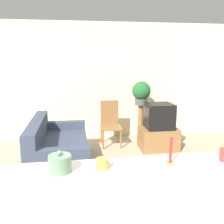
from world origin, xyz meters
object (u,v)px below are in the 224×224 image
(television, at_px, (159,116))
(potted_plant, at_px, (141,92))
(couch, at_px, (58,150))
(decorative_bowl, at_px, (60,163))
(wooden_chair, at_px, (110,122))

(television, distance_m, potted_plant, 0.78)
(couch, relative_size, decorative_bowl, 9.43)
(couch, height_order, wooden_chair, wooden_chair)
(wooden_chair, height_order, decorative_bowl, decorative_bowl)
(couch, relative_size, wooden_chair, 1.80)
(potted_plant, bearing_deg, television, -71.38)
(television, relative_size, wooden_chair, 0.57)
(decorative_bowl, bearing_deg, television, 57.32)
(television, height_order, potted_plant, potted_plant)
(television, xyz_separation_m, wooden_chair, (-0.95, 0.44, -0.20))
(couch, xyz_separation_m, television, (2.03, 0.57, 0.42))
(television, relative_size, potted_plant, 1.03)
(wooden_chair, distance_m, decorative_bowl, 3.47)
(wooden_chair, bearing_deg, potted_plant, 14.52)
(television, relative_size, decorative_bowl, 2.97)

